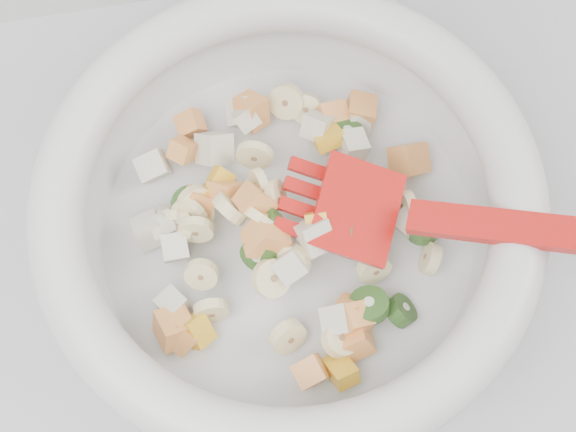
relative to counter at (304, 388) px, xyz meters
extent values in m
cube|color=#A5A5AA|center=(0.00, 0.00, 0.00)|extent=(2.00, 0.60, 0.90)
cylinder|color=silver|center=(-0.01, 0.05, 0.46)|extent=(0.29, 0.29, 0.02)
torus|color=silver|center=(-0.01, 0.05, 0.52)|extent=(0.35, 0.35, 0.04)
cylinder|color=#FFE7AA|center=(0.07, 0.04, 0.49)|extent=(0.01, 0.03, 0.03)
cylinder|color=#FFE7AA|center=(-0.05, 0.06, 0.50)|extent=(0.03, 0.04, 0.03)
cylinder|color=#FFE7AA|center=(0.05, 0.06, 0.49)|extent=(0.02, 0.03, 0.03)
cylinder|color=#FFE7AA|center=(-0.03, 0.04, 0.51)|extent=(0.03, 0.03, 0.04)
cylinder|color=#FFE7AA|center=(-0.03, -0.03, 0.48)|extent=(0.04, 0.02, 0.04)
cylinder|color=#FFE7AA|center=(-0.08, 0.05, 0.50)|extent=(0.03, 0.02, 0.03)
cylinder|color=#FFE7AA|center=(-0.08, -0.01, 0.48)|extent=(0.03, 0.01, 0.03)
cylinder|color=#FFE7AA|center=(-0.09, 0.05, 0.49)|extent=(0.01, 0.02, 0.02)
cylinder|color=#FFE7AA|center=(-0.01, 0.01, 0.50)|extent=(0.03, 0.03, 0.03)
cylinder|color=#FFE7AA|center=(-0.09, 0.07, 0.48)|extent=(0.03, 0.02, 0.03)
cylinder|color=#FFE7AA|center=(0.04, 0.00, 0.49)|extent=(0.04, 0.02, 0.03)
cylinder|color=#FFE7AA|center=(-0.07, 0.07, 0.49)|extent=(0.03, 0.03, 0.03)
cylinder|color=#FFE7AA|center=(0.00, 0.15, 0.48)|extent=(0.03, 0.03, 0.03)
cylinder|color=#FFE7AA|center=(0.02, 0.14, 0.48)|extent=(0.03, 0.03, 0.03)
cylinder|color=#FFE7AA|center=(0.08, 0.00, 0.48)|extent=(0.02, 0.03, 0.03)
cylinder|color=#FFE7AA|center=(-0.08, 0.02, 0.49)|extent=(0.03, 0.03, 0.03)
cylinder|color=#FFE7AA|center=(-0.03, 0.00, 0.50)|extent=(0.04, 0.03, 0.03)
cylinder|color=#FFE7AA|center=(-0.08, 0.06, 0.49)|extent=(0.03, 0.03, 0.03)
cylinder|color=#FFE7AA|center=(-0.03, 0.07, 0.50)|extent=(0.01, 0.03, 0.03)
cylinder|color=#FFE7AA|center=(-0.02, 0.06, 0.51)|extent=(0.02, 0.03, 0.03)
cylinder|color=#FFE7AA|center=(-0.08, 0.07, 0.49)|extent=(0.04, 0.03, 0.03)
cylinder|color=#FFE7AA|center=(-0.03, 0.10, 0.49)|extent=(0.03, 0.02, 0.03)
cylinder|color=#FFE7AA|center=(0.01, -0.04, 0.48)|extent=(0.03, 0.03, 0.02)
cube|color=#F79C4E|center=(0.02, -0.03, 0.49)|extent=(0.03, 0.03, 0.03)
cube|color=#F79C4E|center=(0.06, 0.13, 0.48)|extent=(0.03, 0.03, 0.03)
cube|color=#F79C4E|center=(-0.07, 0.14, 0.48)|extent=(0.02, 0.02, 0.02)
cube|color=#F79C4E|center=(-0.02, 0.14, 0.48)|extent=(0.03, 0.03, 0.03)
cube|color=#F79C4E|center=(-0.03, 0.03, 0.51)|extent=(0.03, 0.03, 0.04)
cube|color=#F79C4E|center=(0.02, -0.03, 0.49)|extent=(0.03, 0.02, 0.02)
cube|color=#F79C4E|center=(-0.10, -0.02, 0.48)|extent=(0.03, 0.03, 0.03)
cube|color=#F79C4E|center=(-0.08, 0.12, 0.48)|extent=(0.03, 0.03, 0.02)
cube|color=#F79C4E|center=(0.02, -0.04, 0.48)|extent=(0.03, 0.03, 0.03)
cube|color=#F79C4E|center=(0.09, 0.08, 0.48)|extent=(0.03, 0.03, 0.04)
cube|color=#F79C4E|center=(-0.02, -0.06, 0.48)|extent=(0.03, 0.02, 0.02)
cube|color=#F79C4E|center=(0.02, -0.03, 0.48)|extent=(0.03, 0.03, 0.03)
cube|color=#F79C4E|center=(-0.05, 0.07, 0.50)|extent=(0.03, 0.03, 0.04)
cube|color=#F79C4E|center=(-0.03, 0.05, 0.51)|extent=(0.03, 0.03, 0.03)
cube|color=#F79C4E|center=(-0.10, -0.01, 0.48)|extent=(0.03, 0.03, 0.03)
cube|color=#F79C4E|center=(-0.07, 0.07, 0.49)|extent=(0.03, 0.03, 0.03)
cube|color=#F79C4E|center=(0.04, 0.13, 0.48)|extent=(0.03, 0.03, 0.03)
cylinder|color=#3D832B|center=(0.04, 0.11, 0.49)|extent=(0.03, 0.03, 0.02)
cylinder|color=#3D832B|center=(0.05, -0.03, 0.48)|extent=(0.03, 0.03, 0.03)
cylinder|color=#3D832B|center=(-0.08, 0.07, 0.49)|extent=(0.04, 0.04, 0.02)
cylinder|color=#3D832B|center=(-0.03, 0.04, 0.51)|extent=(0.03, 0.03, 0.03)
cylinder|color=#3D832B|center=(-0.04, 0.02, 0.50)|extent=(0.03, 0.03, 0.04)
cylinder|color=#3D832B|center=(0.06, 0.06, 0.49)|extent=(0.04, 0.04, 0.03)
cylinder|color=#3D832B|center=(0.03, 0.02, 0.50)|extent=(0.02, 0.04, 0.04)
cylinder|color=#3D832B|center=(0.03, -0.02, 0.49)|extent=(0.04, 0.04, 0.02)
cylinder|color=#3D832B|center=(0.08, 0.03, 0.48)|extent=(0.04, 0.04, 0.02)
cube|color=beige|center=(-0.10, 0.07, 0.48)|extent=(0.02, 0.03, 0.03)
cube|color=beige|center=(-0.03, 0.13, 0.49)|extent=(0.02, 0.03, 0.02)
cube|color=beige|center=(-0.02, 0.01, 0.50)|extent=(0.03, 0.03, 0.03)
cube|color=beige|center=(0.00, 0.02, 0.51)|extent=(0.03, 0.03, 0.03)
cube|color=beige|center=(0.05, 0.10, 0.49)|extent=(0.02, 0.02, 0.02)
cube|color=beige|center=(0.06, 0.12, 0.48)|extent=(0.02, 0.03, 0.03)
cube|color=beige|center=(0.01, -0.03, 0.49)|extent=(0.03, 0.02, 0.03)
cube|color=beige|center=(-0.10, 0.06, 0.48)|extent=(0.03, 0.02, 0.02)
cube|color=beige|center=(-0.10, 0.11, 0.48)|extent=(0.03, 0.03, 0.03)
cube|color=beige|center=(0.07, 0.03, 0.48)|extent=(0.03, 0.02, 0.02)
cube|color=beige|center=(-0.06, 0.12, 0.48)|extent=(0.03, 0.03, 0.04)
cube|color=beige|center=(0.02, 0.12, 0.49)|extent=(0.03, 0.03, 0.03)
cube|color=beige|center=(-0.09, 0.04, 0.49)|extent=(0.02, 0.02, 0.03)
cube|color=beige|center=(0.03, 0.04, 0.50)|extent=(0.03, 0.03, 0.03)
cube|color=beige|center=(-0.10, 0.00, 0.48)|extent=(0.03, 0.03, 0.02)
cube|color=beige|center=(-0.11, 0.06, 0.48)|extent=(0.02, 0.03, 0.03)
cube|color=beige|center=(-0.03, 0.14, 0.48)|extent=(0.03, 0.03, 0.03)
cube|color=gold|center=(0.00, -0.06, 0.48)|extent=(0.02, 0.03, 0.03)
cube|color=gold|center=(-0.09, -0.02, 0.48)|extent=(0.02, 0.03, 0.03)
cube|color=gold|center=(0.03, 0.10, 0.49)|extent=(0.03, 0.02, 0.02)
cube|color=gold|center=(-0.06, 0.08, 0.49)|extent=(0.03, 0.03, 0.02)
cube|color=gold|center=(0.01, 0.03, 0.51)|extent=(0.02, 0.03, 0.02)
cube|color=#B4130F|center=(0.03, 0.04, 0.51)|extent=(0.08, 0.08, 0.03)
cube|color=#B4130F|center=(0.01, 0.07, 0.51)|extent=(0.03, 0.02, 0.01)
cube|color=#B4130F|center=(0.00, 0.06, 0.51)|extent=(0.03, 0.02, 0.01)
cube|color=#B4130F|center=(0.00, 0.05, 0.51)|extent=(0.03, 0.02, 0.01)
cube|color=#B4130F|center=(-0.01, 0.03, 0.51)|extent=(0.03, 0.02, 0.01)
cube|color=#B4130F|center=(0.16, -0.02, 0.55)|extent=(0.19, 0.10, 0.06)
camera|label=1|loc=(-0.05, -0.15, 1.02)|focal=50.00mm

